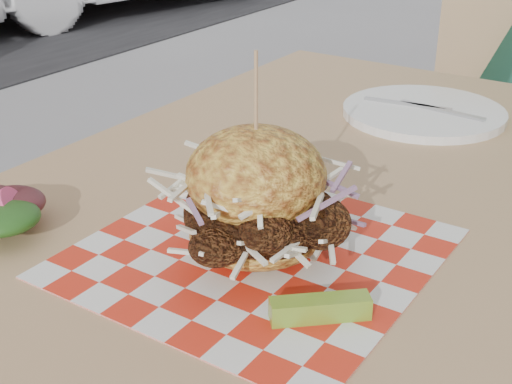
# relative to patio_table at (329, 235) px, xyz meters

# --- Properties ---
(patio_table) EXTENTS (0.80, 1.20, 0.75)m
(patio_table) POSITION_rel_patio_table_xyz_m (0.00, 0.00, 0.00)
(patio_table) COLOR tan
(patio_table) RESTS_ON ground
(patio_chair) EXTENTS (0.50, 0.51, 0.95)m
(patio_chair) POSITION_rel_patio_table_xyz_m (-0.02, 0.91, -0.12)
(patio_chair) COLOR tan
(patio_chair) RESTS_ON ground
(paper_liner) EXTENTS (0.36, 0.36, 0.00)m
(paper_liner) POSITION_rel_patio_table_xyz_m (0.02, -0.21, 0.08)
(paper_liner) COLOR red
(paper_liner) RESTS_ON patio_table
(sandwich) EXTENTS (0.20, 0.20, 0.22)m
(sandwich) POSITION_rel_patio_table_xyz_m (0.02, -0.21, 0.14)
(sandwich) COLOR gold
(sandwich) RESTS_ON paper_liner
(pickle_spear) EXTENTS (0.09, 0.08, 0.02)m
(pickle_spear) POSITION_rel_patio_table_xyz_m (0.13, -0.28, 0.09)
(pickle_spear) COLOR olive
(pickle_spear) RESTS_ON paper_liner
(place_setting) EXTENTS (0.27, 0.27, 0.02)m
(place_setting) POSITION_rel_patio_table_xyz_m (0.00, 0.33, 0.09)
(place_setting) COLOR white
(place_setting) RESTS_ON patio_table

